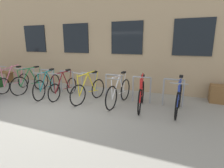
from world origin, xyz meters
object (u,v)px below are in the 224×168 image
Objects in this scene: bicycle_green at (31,82)px; wooden_bench at (0,74)px; bicycle_white at (119,92)px; bicycle_pink at (14,82)px; planter_box at (221,94)px; bicycle_maroon at (64,87)px; bicycle_blue at (179,99)px; bicycle_yellow at (89,90)px; bicycle_teal at (48,86)px; bicycle_red at (141,95)px.

wooden_bench is at bearing 163.30° from bicycle_green.
bicycle_white is 1.06× the size of bicycle_pink.
wooden_bench is 10.09m from planter_box.
bicycle_white is at bearing 1.86° from bicycle_maroon.
bicycle_green is at bearing -179.84° from bicycle_blue.
bicycle_yellow is 4.42m from planter_box.
bicycle_maroon is 0.95× the size of bicycle_teal.
planter_box is at bearing 15.16° from bicycle_teal.
bicycle_yellow reaches higher than planter_box.
planter_box is at bearing 47.63° from bicycle_blue.
bicycle_blue is at bearing 0.16° from bicycle_green.
bicycle_green is 1.02× the size of bicycle_blue.
bicycle_white is 1.06× the size of bicycle_blue.
bicycle_white is 1.81m from bicycle_blue.
bicycle_yellow reaches higher than bicycle_maroon.
bicycle_white is at bearing 1.03° from bicycle_pink.
planter_box is (1.28, 1.41, -0.10)m from bicycle_blue.
bicycle_red reaches higher than bicycle_green.
bicycle_red is (2.87, 0.03, 0.03)m from bicycle_maroon.
bicycle_green is 0.97× the size of wooden_bench.
bicycle_teal is 4.36m from wooden_bench.
bicycle_red is at bearing -0.38° from bicycle_green.
bicycle_red is 2.77m from planter_box.
bicycle_green is 2.74m from bicycle_yellow.
bicycle_maroon is 1.01× the size of bicycle_yellow.
bicycle_red is at bearing -177.58° from bicycle_blue.
bicycle_maroon is 2.87m from bicycle_red.
bicycle_teal is at bearing -164.84° from planter_box.
bicycle_maroon is 4.96m from wooden_bench.
bicycle_red reaches higher than bicycle_white.
wooden_bench is at bearing 169.83° from bicycle_yellow.
bicycle_green is 3.33m from wooden_bench.
bicycle_red is at bearing 2.23° from bicycle_teal.
planter_box is at bearing 20.21° from bicycle_yellow.
bicycle_blue is 4.59m from bicycle_teal.
planter_box is at bearing 31.69° from bicycle_red.
bicycle_maroon is at bearing -2.20° from bicycle_green.
planter_box is (2.35, 1.45, -0.10)m from bicycle_red.
bicycle_red is (4.53, -0.03, 0.00)m from bicycle_green.
bicycle_white is 1.07× the size of bicycle_maroon.
bicycle_white is at bearing -7.76° from wooden_bench.
planter_box reaches higher than wooden_bench.
bicycle_green is 1.03m from bicycle_teal.
bicycle_green reaches higher than bicycle_maroon.
bicycle_pink is (-5.40, -0.05, -0.03)m from bicycle_red.
wooden_bench is (-3.19, 0.96, -0.02)m from bicycle_green.
bicycle_teal is (1.02, -0.17, -0.00)m from bicycle_green.
planter_box is (6.89, 1.42, -0.10)m from bicycle_green.
bicycle_teal is (-1.72, -0.06, 0.01)m from bicycle_yellow.
bicycle_green is at bearing 5.12° from bicycle_pink.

